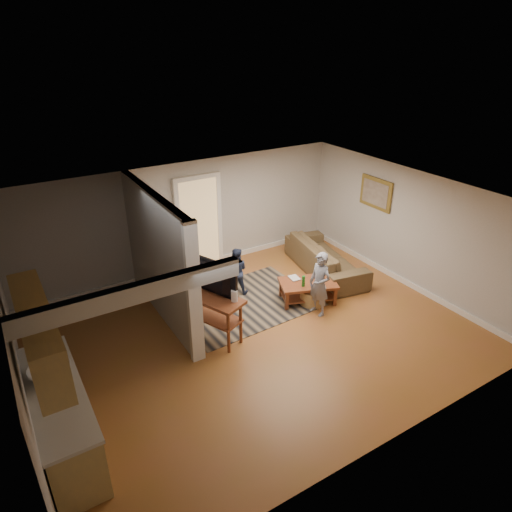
{
  "coord_description": "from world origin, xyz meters",
  "views": [
    {
      "loc": [
        -3.57,
        -5.82,
        4.94
      ],
      "look_at": [
        0.51,
        0.83,
        1.1
      ],
      "focal_mm": 32.0,
      "sensor_mm": 36.0,
      "label": 1
    }
  ],
  "objects_px": {
    "speaker_left": "(192,312)",
    "sofa": "(324,271)",
    "child": "(318,313)",
    "toddler": "(236,292)",
    "tv_console": "(208,298)",
    "coffee_table": "(308,286)",
    "speaker_right": "(177,291)",
    "toy_basket": "(312,296)"
  },
  "relations": [
    {
      "from": "speaker_right",
      "to": "toddler",
      "type": "xyz_separation_m",
      "value": [
        1.34,
        0.07,
        -0.47
      ]
    },
    {
      "from": "toddler",
      "to": "child",
      "type": "bearing_deg",
      "value": 155.63
    },
    {
      "from": "sofa",
      "to": "speaker_left",
      "type": "xyz_separation_m",
      "value": [
        -3.58,
        -0.64,
        0.47
      ]
    },
    {
      "from": "speaker_right",
      "to": "toy_basket",
      "type": "bearing_deg",
      "value": -34.83
    },
    {
      "from": "sofa",
      "to": "child",
      "type": "xyz_separation_m",
      "value": [
        -1.21,
        -1.28,
        0.0
      ]
    },
    {
      "from": "tv_console",
      "to": "speaker_left",
      "type": "relative_size",
      "value": 1.55
    },
    {
      "from": "speaker_left",
      "to": "child",
      "type": "height_order",
      "value": "speaker_left"
    },
    {
      "from": "sofa",
      "to": "toddler",
      "type": "relative_size",
      "value": 2.36
    },
    {
      "from": "speaker_right",
      "to": "toddler",
      "type": "distance_m",
      "value": 1.42
    },
    {
      "from": "child",
      "to": "toddler",
      "type": "height_order",
      "value": "child"
    },
    {
      "from": "speaker_left",
      "to": "toddler",
      "type": "xyz_separation_m",
      "value": [
        1.39,
        0.87,
        -0.47
      ]
    },
    {
      "from": "sofa",
      "to": "child",
      "type": "bearing_deg",
      "value": 147.3
    },
    {
      "from": "coffee_table",
      "to": "toddler",
      "type": "bearing_deg",
      "value": 136.31
    },
    {
      "from": "coffee_table",
      "to": "toddler",
      "type": "height_order",
      "value": "coffee_table"
    },
    {
      "from": "sofa",
      "to": "tv_console",
      "type": "distance_m",
      "value": 3.53
    },
    {
      "from": "speaker_right",
      "to": "sofa",
      "type": "bearing_deg",
      "value": -12.91
    },
    {
      "from": "sofa",
      "to": "child",
      "type": "relative_size",
      "value": 1.87
    },
    {
      "from": "sofa",
      "to": "speaker_left",
      "type": "relative_size",
      "value": 2.57
    },
    {
      "from": "speaker_left",
      "to": "toddler",
      "type": "bearing_deg",
      "value": 56.35
    },
    {
      "from": "speaker_right",
      "to": "coffee_table",
      "type": "bearing_deg",
      "value": -32.21
    },
    {
      "from": "child",
      "to": "toddler",
      "type": "xyz_separation_m",
      "value": [
        -0.98,
        1.51,
        0.0
      ]
    },
    {
      "from": "speaker_right",
      "to": "child",
      "type": "height_order",
      "value": "speaker_right"
    },
    {
      "from": "speaker_right",
      "to": "toddler",
      "type": "bearing_deg",
      "value": -7.51
    },
    {
      "from": "tv_console",
      "to": "toy_basket",
      "type": "bearing_deg",
      "value": -25.85
    },
    {
      "from": "sofa",
      "to": "child",
      "type": "height_order",
      "value": "child"
    },
    {
      "from": "speaker_left",
      "to": "sofa",
      "type": "bearing_deg",
      "value": 34.54
    },
    {
      "from": "toy_basket",
      "to": "toddler",
      "type": "height_order",
      "value": "toddler"
    },
    {
      "from": "speaker_left",
      "to": "toddler",
      "type": "height_order",
      "value": "speaker_left"
    },
    {
      "from": "child",
      "to": "toy_basket",
      "type": "bearing_deg",
      "value": 153.06
    },
    {
      "from": "tv_console",
      "to": "toddler",
      "type": "relative_size",
      "value": 1.43
    },
    {
      "from": "speaker_left",
      "to": "toddler",
      "type": "distance_m",
      "value": 1.71
    },
    {
      "from": "sofa",
      "to": "tv_console",
      "type": "xyz_separation_m",
      "value": [
        -3.33,
        -0.84,
        0.78
      ]
    },
    {
      "from": "toddler",
      "to": "speaker_left",
      "type": "bearing_deg",
      "value": 64.71
    },
    {
      "from": "child",
      "to": "toddler",
      "type": "bearing_deg",
      "value": -155.48
    },
    {
      "from": "speaker_left",
      "to": "coffee_table",
      "type": "bearing_deg",
      "value": 20.38
    },
    {
      "from": "coffee_table",
      "to": "toddler",
      "type": "distance_m",
      "value": 1.54
    },
    {
      "from": "child",
      "to": "coffee_table",
      "type": "bearing_deg",
      "value": 158.22
    },
    {
      "from": "coffee_table",
      "to": "speaker_left",
      "type": "distance_m",
      "value": 2.49
    },
    {
      "from": "sofa",
      "to": "toddler",
      "type": "height_order",
      "value": "toddler"
    },
    {
      "from": "coffee_table",
      "to": "sofa",
      "type": "bearing_deg",
      "value": 36.56
    },
    {
      "from": "toddler",
      "to": "sofa",
      "type": "bearing_deg",
      "value": -153.17
    },
    {
      "from": "toy_basket",
      "to": "child",
      "type": "relative_size",
      "value": 0.39
    }
  ]
}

